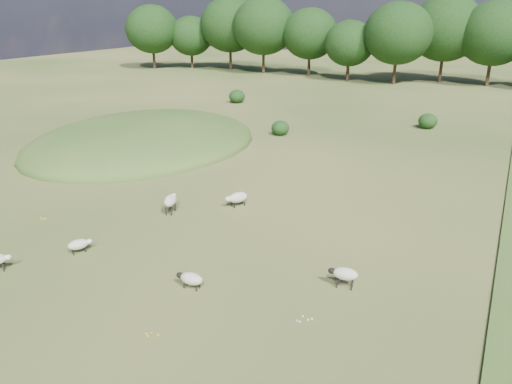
% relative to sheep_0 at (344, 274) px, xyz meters
% --- Properties ---
extents(ground, '(160.00, 160.00, 0.00)m').
position_rel_sheep_0_xyz_m(ground, '(-8.52, 21.32, -0.58)').
color(ground, '#2B4A17').
rests_on(ground, ground).
extents(mound, '(16.00, 20.00, 4.00)m').
position_rel_sheep_0_xyz_m(mound, '(-20.52, 13.32, -0.58)').
color(mound, '#33561E').
rests_on(mound, ground).
extents(treeline, '(96.28, 14.66, 11.70)m').
position_rel_sheep_0_xyz_m(treeline, '(-9.58, 56.76, 5.99)').
color(treeline, black).
rests_on(treeline, ground).
extents(shrubs, '(22.65, 12.87, 1.46)m').
position_rel_sheep_0_xyz_m(shrubs, '(-13.34, 28.18, 0.10)').
color(shrubs, black).
rests_on(shrubs, ground).
extents(sheep_0, '(1.18, 0.64, 0.83)m').
position_rel_sheep_0_xyz_m(sheep_0, '(0.00, 0.00, 0.00)').
color(sheep_0, beige).
rests_on(sheep_0, ground).
extents(sheep_1, '(1.05, 1.35, 0.77)m').
position_rel_sheep_0_xyz_m(sheep_1, '(-7.65, 5.34, -0.10)').
color(sheep_1, beige).
rests_on(sheep_1, ground).
extents(sheep_3, '(0.90, 1.38, 0.96)m').
position_rel_sheep_0_xyz_m(sheep_3, '(-10.25, 2.95, 0.09)').
color(sheep_3, beige).
rests_on(sheep_3, ground).
extents(sheep_5, '(0.84, 1.07, 0.61)m').
position_rel_sheep_0_xyz_m(sheep_5, '(-11.09, -2.52, -0.20)').
color(sheep_5, beige).
rests_on(sheep_5, ground).
extents(sheep_6, '(1.13, 0.55, 0.65)m').
position_rel_sheep_0_xyz_m(sheep_6, '(-5.12, -2.72, -0.17)').
color(sheep_6, beige).
rests_on(sheep_6, ground).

